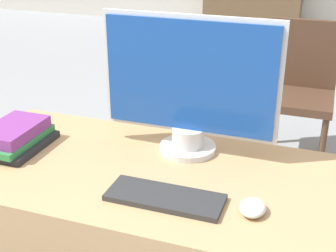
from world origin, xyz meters
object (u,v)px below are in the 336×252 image
at_px(book_stack, 14,137).
at_px(far_chair, 299,85).
at_px(monitor, 190,87).
at_px(mouse, 253,208).
at_px(keyboard, 165,197).

relative_size(book_stack, far_chair, 0.29).
bearing_deg(monitor, far_chair, 81.05).
distance_m(monitor, far_chair, 1.69).
bearing_deg(far_chair, mouse, -90.36).
bearing_deg(keyboard, mouse, 4.44).
bearing_deg(far_chair, book_stack, -115.46).
xyz_separation_m(monitor, keyboard, (0.03, -0.31, -0.22)).
bearing_deg(keyboard, monitor, 95.14).
distance_m(monitor, book_stack, 0.62).
relative_size(mouse, far_chair, 0.10).
height_order(monitor, book_stack, monitor).
distance_m(mouse, book_stack, 0.84).
relative_size(monitor, keyboard, 1.77).
xyz_separation_m(keyboard, far_chair, (0.22, 1.91, -0.27)).
distance_m(book_stack, far_chair, 1.97).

